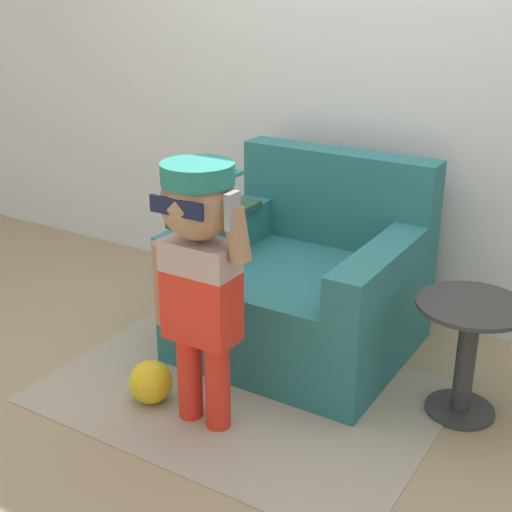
{
  "coord_description": "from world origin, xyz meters",
  "views": [
    {
      "loc": [
        1.37,
        -2.47,
        1.69
      ],
      "look_at": [
        -0.05,
        -0.16,
        0.59
      ],
      "focal_mm": 50.0,
      "sensor_mm": 36.0,
      "label": 1
    }
  ],
  "objects_px": {
    "armchair": "(304,286)",
    "person_child": "(200,257)",
    "toy_ball": "(151,382)",
    "side_table": "(467,348)"
  },
  "relations": [
    {
      "from": "armchair",
      "to": "toy_ball",
      "type": "xyz_separation_m",
      "value": [
        -0.31,
        -0.77,
        -0.22
      ]
    },
    {
      "from": "person_child",
      "to": "armchair",
      "type": "bearing_deg",
      "value": 87.34
    },
    {
      "from": "armchair",
      "to": "person_child",
      "type": "bearing_deg",
      "value": -92.66
    },
    {
      "from": "toy_ball",
      "to": "person_child",
      "type": "bearing_deg",
      "value": 0.32
    },
    {
      "from": "armchair",
      "to": "toy_ball",
      "type": "relative_size",
      "value": 5.48
    },
    {
      "from": "armchair",
      "to": "side_table",
      "type": "xyz_separation_m",
      "value": [
        0.82,
        -0.17,
        -0.01
      ]
    },
    {
      "from": "person_child",
      "to": "side_table",
      "type": "relative_size",
      "value": 2.16
    },
    {
      "from": "toy_ball",
      "to": "side_table",
      "type": "bearing_deg",
      "value": 28.04
    },
    {
      "from": "armchair",
      "to": "person_child",
      "type": "relative_size",
      "value": 0.94
    },
    {
      "from": "person_child",
      "to": "side_table",
      "type": "height_order",
      "value": "person_child"
    }
  ]
}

